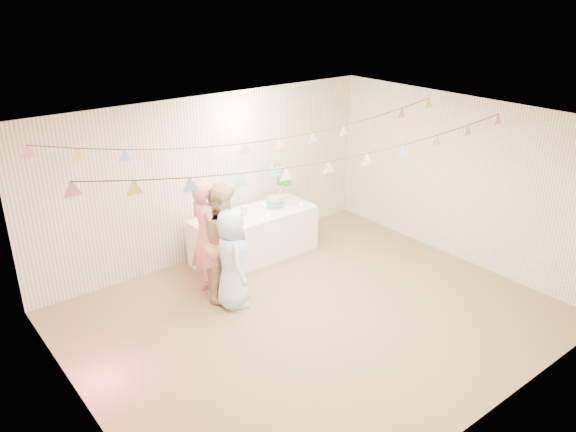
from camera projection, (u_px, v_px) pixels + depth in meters
floor at (313, 317)px, 7.51m from camera, size 6.00×6.00×0.00m
ceiling at (317, 126)px, 6.51m from camera, size 6.00×6.00×0.00m
back_wall at (211, 178)px, 8.82m from camera, size 6.00×6.00×0.00m
front_wall at (492, 313)px, 5.20m from camera, size 6.00×6.00×0.00m
left_wall at (75, 308)px, 5.29m from camera, size 5.00×5.00×0.00m
right_wall at (461, 180)px, 8.73m from camera, size 5.00×5.00×0.00m
table at (254, 235)px, 9.03m from camera, size 2.01×0.81×0.76m
cake_stand at (279, 186)px, 9.11m from camera, size 0.60×0.35×0.67m
cake_bottom at (274, 203)px, 9.08m from camera, size 0.31×0.31×0.15m
cake_middle at (285, 181)px, 9.27m from camera, size 0.27×0.27×0.22m
cake_top_tier at (277, 170)px, 8.94m from camera, size 0.25×0.25×0.19m
platter at (231, 221)px, 8.59m from camera, size 0.37×0.37×0.02m
posy at (244, 210)px, 8.80m from camera, size 0.14×0.14×0.16m
person_adult_a at (207, 238)px, 7.75m from camera, size 0.47×0.67×1.75m
person_adult_b at (225, 241)px, 7.76m from camera, size 1.00×1.03×1.67m
person_child at (232, 259)px, 7.54m from camera, size 0.65×0.80×1.41m
bunting_back at (262, 129)px, 7.40m from camera, size 5.60×1.10×0.40m
bunting_front at (328, 153)px, 6.47m from camera, size 5.60×0.90×0.36m
tealight_0 at (215, 228)px, 8.31m from camera, size 0.04×0.04×0.03m
tealight_1 at (229, 214)px, 8.81m from camera, size 0.04×0.04×0.03m
tealight_2 at (267, 215)px, 8.78m from camera, size 0.04×0.04×0.03m
tealight_3 at (263, 204)px, 9.24m from camera, size 0.04×0.04×0.03m
tealight_4 at (301, 204)px, 9.22m from camera, size 0.04×0.04×0.03m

